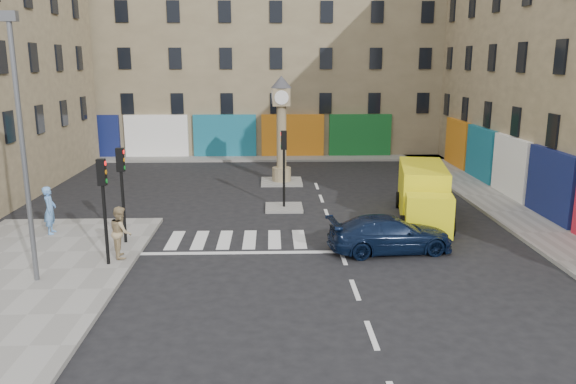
{
  "coord_description": "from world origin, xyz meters",
  "views": [
    {
      "loc": [
        -2.62,
        -18.42,
        7.04
      ],
      "look_at": [
        -1.96,
        3.06,
        2.0
      ],
      "focal_mm": 35.0,
      "sensor_mm": 36.0,
      "label": 1
    }
  ],
  "objects_px": {
    "pedestrian_blue": "(50,210)",
    "yellow_van": "(423,194)",
    "pedestrian_tan": "(121,232)",
    "traffic_light_left_near": "(103,195)",
    "traffic_light_island": "(284,156)",
    "navy_sedan": "(390,234)",
    "lamp_post": "(22,137)",
    "clock_pillar": "(281,123)",
    "traffic_light_left_far": "(122,180)"
  },
  "relations": [
    {
      "from": "traffic_light_left_near",
      "to": "pedestrian_blue",
      "type": "xyz_separation_m",
      "value": [
        -3.31,
        3.65,
        -1.49
      ]
    },
    {
      "from": "yellow_van",
      "to": "navy_sedan",
      "type": "bearing_deg",
      "value": -108.23
    },
    {
      "from": "traffic_light_island",
      "to": "clock_pillar",
      "type": "height_order",
      "value": "clock_pillar"
    },
    {
      "from": "clock_pillar",
      "to": "yellow_van",
      "type": "height_order",
      "value": "clock_pillar"
    },
    {
      "from": "traffic_light_left_near",
      "to": "navy_sedan",
      "type": "relative_size",
      "value": 0.79
    },
    {
      "from": "traffic_light_left_near",
      "to": "lamp_post",
      "type": "distance_m",
      "value": 3.21
    },
    {
      "from": "lamp_post",
      "to": "pedestrian_blue",
      "type": "bearing_deg",
      "value": 105.6
    },
    {
      "from": "traffic_light_island",
      "to": "traffic_light_left_far",
      "type": "bearing_deg",
      "value": -139.4
    },
    {
      "from": "pedestrian_blue",
      "to": "traffic_light_left_near",
      "type": "bearing_deg",
      "value": -145.44
    },
    {
      "from": "pedestrian_tan",
      "to": "yellow_van",
      "type": "bearing_deg",
      "value": -85.07
    },
    {
      "from": "lamp_post",
      "to": "pedestrian_blue",
      "type": "height_order",
      "value": "lamp_post"
    },
    {
      "from": "navy_sedan",
      "to": "pedestrian_tan",
      "type": "relative_size",
      "value": 2.52
    },
    {
      "from": "pedestrian_blue",
      "to": "pedestrian_tan",
      "type": "bearing_deg",
      "value": -136.63
    },
    {
      "from": "traffic_light_left_near",
      "to": "pedestrian_tan",
      "type": "height_order",
      "value": "traffic_light_left_near"
    },
    {
      "from": "pedestrian_blue",
      "to": "pedestrian_tan",
      "type": "relative_size",
      "value": 1.05
    },
    {
      "from": "clock_pillar",
      "to": "navy_sedan",
      "type": "xyz_separation_m",
      "value": [
        3.85,
        -12.37,
        -2.87
      ]
    },
    {
      "from": "pedestrian_blue",
      "to": "yellow_van",
      "type": "bearing_deg",
      "value": -89.61
    },
    {
      "from": "traffic_light_island",
      "to": "pedestrian_blue",
      "type": "bearing_deg",
      "value": -156.64
    },
    {
      "from": "traffic_light_left_near",
      "to": "traffic_light_left_far",
      "type": "relative_size",
      "value": 1.0
    },
    {
      "from": "navy_sedan",
      "to": "yellow_van",
      "type": "xyz_separation_m",
      "value": [
        2.43,
        4.46,
        0.49
      ]
    },
    {
      "from": "traffic_light_island",
      "to": "navy_sedan",
      "type": "height_order",
      "value": "traffic_light_island"
    },
    {
      "from": "traffic_light_left_far",
      "to": "pedestrian_tan",
      "type": "bearing_deg",
      "value": -79.83
    },
    {
      "from": "traffic_light_left_near",
      "to": "navy_sedan",
      "type": "distance_m",
      "value": 10.43
    },
    {
      "from": "traffic_light_island",
      "to": "navy_sedan",
      "type": "bearing_deg",
      "value": -58.87
    },
    {
      "from": "traffic_light_left_near",
      "to": "lamp_post",
      "type": "xyz_separation_m",
      "value": [
        -1.9,
        -1.4,
        2.17
      ]
    },
    {
      "from": "traffic_light_left_far",
      "to": "clock_pillar",
      "type": "distance_m",
      "value": 13.05
    },
    {
      "from": "traffic_light_left_far",
      "to": "clock_pillar",
      "type": "bearing_deg",
      "value": 61.06
    },
    {
      "from": "navy_sedan",
      "to": "pedestrian_blue",
      "type": "relative_size",
      "value": 2.39
    },
    {
      "from": "traffic_light_island",
      "to": "yellow_van",
      "type": "relative_size",
      "value": 0.55
    },
    {
      "from": "navy_sedan",
      "to": "yellow_van",
      "type": "relative_size",
      "value": 0.7
    },
    {
      "from": "traffic_light_island",
      "to": "lamp_post",
      "type": "distance_m",
      "value": 12.52
    },
    {
      "from": "clock_pillar",
      "to": "pedestrian_blue",
      "type": "bearing_deg",
      "value": -133.45
    },
    {
      "from": "pedestrian_blue",
      "to": "traffic_light_island",
      "type": "bearing_deg",
      "value": -74.29
    },
    {
      "from": "clock_pillar",
      "to": "navy_sedan",
      "type": "relative_size",
      "value": 1.3
    },
    {
      "from": "traffic_light_island",
      "to": "pedestrian_tan",
      "type": "distance_m",
      "value": 9.4
    },
    {
      "from": "traffic_light_island",
      "to": "navy_sedan",
      "type": "xyz_separation_m",
      "value": [
        3.85,
        -6.37,
        -1.91
      ]
    },
    {
      "from": "navy_sedan",
      "to": "pedestrian_blue",
      "type": "xyz_separation_m",
      "value": [
        -13.46,
        2.22,
        0.45
      ]
    },
    {
      "from": "traffic_light_island",
      "to": "lamp_post",
      "type": "bearing_deg",
      "value": -131.71
    },
    {
      "from": "yellow_van",
      "to": "pedestrian_blue",
      "type": "distance_m",
      "value": 16.04
    },
    {
      "from": "traffic_light_left_far",
      "to": "clock_pillar",
      "type": "xyz_separation_m",
      "value": [
        6.3,
        11.4,
        0.93
      ]
    },
    {
      "from": "lamp_post",
      "to": "clock_pillar",
      "type": "distance_m",
      "value": 17.31
    },
    {
      "from": "navy_sedan",
      "to": "pedestrian_blue",
      "type": "bearing_deg",
      "value": 74.01
    },
    {
      "from": "traffic_light_island",
      "to": "navy_sedan",
      "type": "distance_m",
      "value": 7.68
    },
    {
      "from": "navy_sedan",
      "to": "pedestrian_tan",
      "type": "bearing_deg",
      "value": 87.46
    },
    {
      "from": "traffic_light_left_near",
      "to": "lamp_post",
      "type": "relative_size",
      "value": 0.45
    },
    {
      "from": "traffic_light_left_near",
      "to": "clock_pillar",
      "type": "relative_size",
      "value": 0.61
    },
    {
      "from": "lamp_post",
      "to": "pedestrian_blue",
      "type": "relative_size",
      "value": 4.23
    },
    {
      "from": "traffic_light_left_far",
      "to": "pedestrian_tan",
      "type": "height_order",
      "value": "traffic_light_left_far"
    },
    {
      "from": "traffic_light_island",
      "to": "lamp_post",
      "type": "height_order",
      "value": "lamp_post"
    },
    {
      "from": "traffic_light_island",
      "to": "clock_pillar",
      "type": "relative_size",
      "value": 0.61
    }
  ]
}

